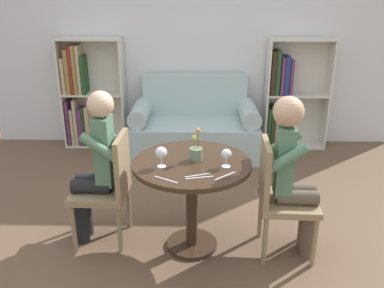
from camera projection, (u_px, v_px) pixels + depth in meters
The scene contains 17 objects.
ground_plane at pixel (192, 245), 3.25m from camera, with size 16.00×16.00×0.00m, color brown.
back_wall at pixel (195, 37), 4.98m from camera, with size 5.20×0.05×2.70m.
round_table at pixel (192, 181), 3.04m from camera, with size 0.88×0.88×0.73m.
couch at pixel (195, 128), 4.96m from camera, with size 1.51×0.80×0.92m.
bookshelf_left at pixel (85, 95), 5.10m from camera, with size 0.78×0.28×1.36m.
bookshelf_right at pixel (288, 94), 5.06m from camera, with size 0.78×0.28×1.36m.
chair_left at pixel (109, 184), 3.16m from camera, with size 0.44×0.44×0.90m.
chair_right at pixel (279, 194), 3.02m from camera, with size 0.44×0.44×0.90m.
person_left at pixel (96, 165), 3.11m from camera, with size 0.43×0.35×1.24m.
person_right at pixel (293, 172), 2.95m from camera, with size 0.43×0.35×1.24m.
wine_glass_left at pixel (161, 153), 2.86m from camera, with size 0.08×0.08×0.15m.
wine_glass_right at pixel (226, 154), 2.87m from camera, with size 0.07×0.07×0.14m.
flower_vase at pixel (196, 151), 2.99m from camera, with size 0.10×0.10×0.25m.
knife_left_setting at pixel (166, 179), 2.71m from camera, with size 0.17×0.11×0.00m.
fork_left_setting at pixel (225, 176), 2.76m from camera, with size 0.15×0.14×0.00m.
knife_right_setting at pixel (200, 178), 2.73m from camera, with size 0.19×0.06×0.00m.
fork_right_setting at pixel (198, 175), 2.77m from camera, with size 0.18×0.08×0.00m.
Camera 1 is at (0.05, -2.73, 1.94)m, focal length 38.00 mm.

